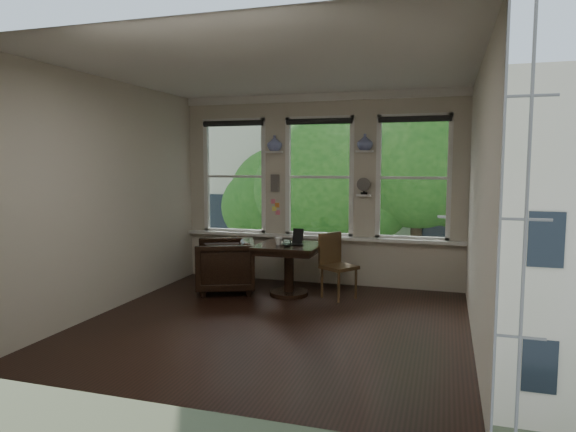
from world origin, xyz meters
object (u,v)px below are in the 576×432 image
(side_chair_right, at_px, (339,266))
(table, at_px, (289,270))
(armchair_left, at_px, (225,266))
(mug, at_px, (279,241))
(laptop, at_px, (292,245))

(side_chair_right, bearing_deg, table, 128.07)
(armchair_left, height_order, mug, mug)
(armchair_left, xyz_separation_m, laptop, (1.05, -0.02, 0.37))
(armchair_left, height_order, side_chair_right, side_chair_right)
(side_chair_right, distance_m, mug, 0.94)
(mug, bearing_deg, armchair_left, 179.67)
(table, bearing_deg, mug, -147.57)
(table, xyz_separation_m, mug, (-0.13, -0.08, 0.43))
(side_chair_right, bearing_deg, armchair_left, 128.45)
(table, height_order, armchair_left, armchair_left)
(armchair_left, height_order, laptop, armchair_left)
(armchair_left, distance_m, mug, 0.94)
(armchair_left, bearing_deg, table, 71.79)
(table, xyz_separation_m, armchair_left, (-0.98, -0.08, 0.02))
(armchair_left, relative_size, laptop, 2.72)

